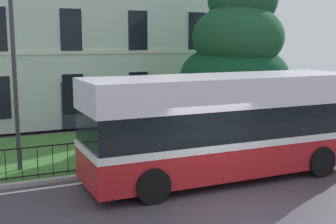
{
  "coord_description": "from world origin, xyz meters",
  "views": [
    {
      "loc": [
        -6.03,
        -9.03,
        4.22
      ],
      "look_at": [
        0.08,
        4.13,
        1.88
      ],
      "focal_mm": 47.53,
      "sensor_mm": 36.0,
      "label": 1
    }
  ],
  "objects": [
    {
      "name": "litter_bin",
      "position": [
        0.15,
        5.11,
        0.73
      ],
      "size": [
        0.56,
        0.56,
        1.21
      ],
      "color": "#23472D",
      "rests_on": "ground_plane"
    },
    {
      "name": "iron_verge_railing",
      "position": [
        -1.4,
        4.4,
        0.62
      ],
      "size": [
        17.36,
        0.04,
        0.97
      ],
      "color": "black",
      "rests_on": "ground_plane"
    },
    {
      "name": "ground_plane",
      "position": [
        0.0,
        1.32,
        -0.01
      ],
      "size": [
        60.0,
        56.0,
        0.18
      ],
      "color": "#433E47"
    },
    {
      "name": "georgian_townhouse",
      "position": [
        -1.4,
        15.49,
        6.0
      ],
      "size": [
        16.6,
        8.17,
        11.7
      ],
      "color": "silver",
      "rests_on": "ground_plane"
    },
    {
      "name": "evergreen_tree",
      "position": [
        5.04,
        7.59,
        2.86
      ],
      "size": [
        4.85,
        5.02,
        7.76
      ],
      "color": "#423328",
      "rests_on": "ground_plane"
    },
    {
      "name": "street_lamp_post",
      "position": [
        -4.54,
        5.5,
        3.77
      ],
      "size": [
        0.36,
        0.24,
        6.34
      ],
      "color": "#333338",
      "rests_on": "ground_plane"
    },
    {
      "name": "single_decker_bus",
      "position": [
        1.16,
        2.39,
        1.67
      ],
      "size": [
        8.7,
        2.72,
        3.18
      ],
      "rotation": [
        0.0,
        0.0,
        -0.01
      ],
      "color": "#B21B1F",
      "rests_on": "ground_plane"
    }
  ]
}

